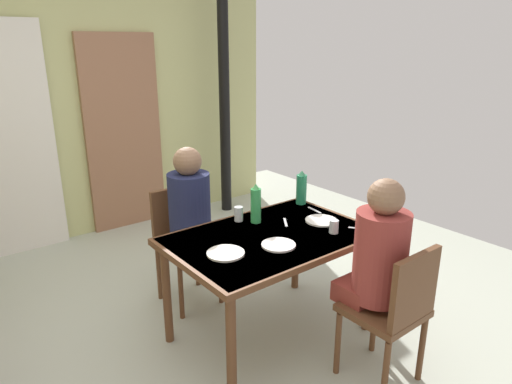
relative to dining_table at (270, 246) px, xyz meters
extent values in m
plane|color=#B6BDAB|center=(-0.41, 0.19, -0.66)|extent=(6.18, 6.18, 0.00)
cube|color=#BFC280|center=(-0.41, 2.57, 0.60)|extent=(4.56, 0.10, 2.51)
cube|color=#936448|center=(0.09, 2.49, 0.34)|extent=(0.80, 0.05, 2.00)
cylinder|color=black|center=(1.18, 2.22, 0.60)|extent=(0.12, 0.12, 2.51)
cube|color=white|center=(-1.04, 2.47, 0.39)|extent=(0.90, 0.03, 2.11)
cube|color=brown|center=(0.00, 0.00, 0.06)|extent=(1.28, 0.86, 0.04)
cube|color=beige|center=(0.00, 0.00, 0.08)|extent=(1.23, 0.83, 0.00)
cylinder|color=brown|center=(-0.57, -0.36, -0.31)|extent=(0.06, 0.06, 0.70)
cylinder|color=brown|center=(0.57, -0.36, -0.31)|extent=(0.06, 0.06, 0.70)
cylinder|color=brown|center=(-0.57, 0.36, -0.31)|extent=(0.06, 0.06, 0.70)
cylinder|color=brown|center=(0.57, 0.36, -0.31)|extent=(0.06, 0.06, 0.70)
cube|color=brown|center=(0.24, -0.71, -0.21)|extent=(0.40, 0.40, 0.04)
cube|color=brown|center=(0.24, -0.89, 0.00)|extent=(0.38, 0.04, 0.42)
cylinder|color=brown|center=(0.07, -0.54, -0.45)|extent=(0.04, 0.04, 0.41)
cylinder|color=brown|center=(0.41, -0.54, -0.45)|extent=(0.04, 0.04, 0.41)
cylinder|color=brown|center=(0.07, -0.88, -0.45)|extent=(0.04, 0.04, 0.41)
cylinder|color=brown|center=(0.41, -0.88, -0.45)|extent=(0.04, 0.04, 0.41)
cube|color=brown|center=(-0.20, 0.71, -0.21)|extent=(0.40, 0.40, 0.04)
cube|color=brown|center=(-0.20, 0.89, 0.00)|extent=(0.38, 0.04, 0.42)
cylinder|color=brown|center=(-0.03, 0.54, -0.45)|extent=(0.04, 0.04, 0.41)
cylinder|color=brown|center=(-0.37, 0.54, -0.45)|extent=(0.04, 0.04, 0.41)
cylinder|color=brown|center=(-0.03, 0.88, -0.45)|extent=(0.04, 0.04, 0.41)
cylinder|color=brown|center=(-0.37, 0.88, -0.45)|extent=(0.04, 0.04, 0.41)
cube|color=maroon|center=(0.24, -0.55, -0.15)|extent=(0.30, 0.22, 0.12)
cylinder|color=maroon|center=(0.24, -0.66, 0.11)|extent=(0.30, 0.30, 0.52)
sphere|color=#846047|center=(0.24, -0.66, 0.46)|extent=(0.20, 0.20, 0.20)
cube|color=#1F1941|center=(-0.20, 0.55, -0.15)|extent=(0.30, 0.22, 0.12)
cylinder|color=#1E2347|center=(-0.20, 0.66, 0.11)|extent=(0.30, 0.30, 0.52)
sphere|color=#846047|center=(-0.20, 0.66, 0.46)|extent=(0.20, 0.20, 0.20)
cylinder|color=#238053|center=(0.57, 0.32, 0.19)|extent=(0.08, 0.08, 0.22)
cone|color=#2F8153|center=(0.57, 0.32, 0.32)|extent=(0.06, 0.06, 0.03)
cylinder|color=green|center=(0.06, 0.23, 0.20)|extent=(0.07, 0.07, 0.24)
cone|color=green|center=(0.06, 0.23, 0.33)|extent=(0.05, 0.05, 0.03)
cylinder|color=white|center=(0.42, -0.03, 0.08)|extent=(0.22, 0.22, 0.01)
cylinder|color=white|center=(-0.38, -0.05, 0.08)|extent=(0.22, 0.22, 0.01)
cylinder|color=white|center=(-0.07, -0.15, 0.08)|extent=(0.21, 0.21, 0.01)
cylinder|color=silver|center=(0.34, -0.22, 0.12)|extent=(0.06, 0.06, 0.09)
cylinder|color=silver|center=(-0.01, 0.32, 0.13)|extent=(0.06, 0.06, 0.10)
cube|color=silver|center=(0.54, 0.14, 0.08)|extent=(0.04, 0.15, 0.00)
cube|color=silver|center=(0.53, -0.29, 0.08)|extent=(0.10, 0.13, 0.00)
cube|color=silver|center=(0.21, 0.10, 0.08)|extent=(0.10, 0.13, 0.00)
camera|label=1|loc=(-1.72, -2.04, 1.24)|focal=32.02mm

